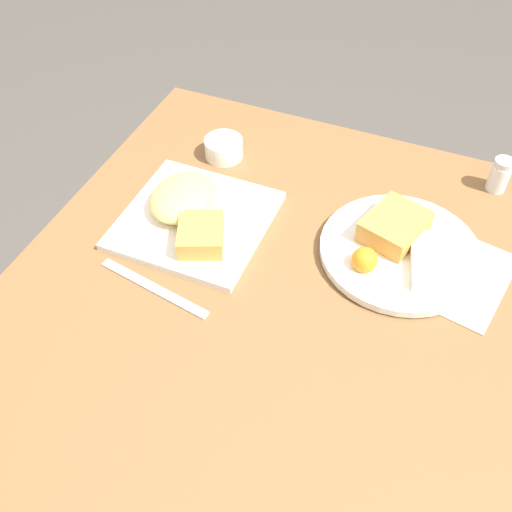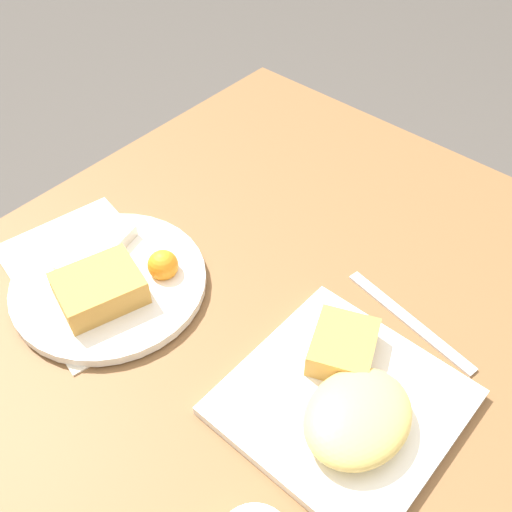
# 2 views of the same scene
# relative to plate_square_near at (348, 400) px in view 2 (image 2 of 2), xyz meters

# --- Properties ---
(ground_plane) EXTENTS (8.00, 8.00, 0.00)m
(ground_plane) POSITION_rel_plate_square_near_xyz_m (0.08, 0.19, -0.76)
(ground_plane) COLOR #4C4742
(dining_table) EXTENTS (0.94, 0.85, 0.74)m
(dining_table) POSITION_rel_plate_square_near_xyz_m (0.08, 0.19, -0.11)
(dining_table) COLOR brown
(dining_table) RESTS_ON ground_plane
(menu_card) EXTENTS (0.24, 0.32, 0.00)m
(menu_card) POSITION_rel_plate_square_near_xyz_m (-0.07, 0.40, -0.02)
(menu_card) COLOR beige
(menu_card) RESTS_ON dining_table
(plate_square_near) EXTENTS (0.25, 0.25, 0.06)m
(plate_square_near) POSITION_rel_plate_square_near_xyz_m (0.00, 0.00, 0.00)
(plate_square_near) COLOR white
(plate_square_near) RESTS_ON dining_table
(plate_oval_far) EXTENTS (0.27, 0.27, 0.05)m
(plate_oval_far) POSITION_rel_plate_square_near_xyz_m (-0.07, 0.36, -0.00)
(plate_oval_far) COLOR white
(plate_oval_far) RESTS_ON menu_card
(butter_knife) EXTENTS (0.05, 0.21, 0.00)m
(butter_knife) POSITION_rel_plate_square_near_xyz_m (0.17, 0.01, -0.02)
(butter_knife) COLOR silver
(butter_knife) RESTS_ON dining_table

